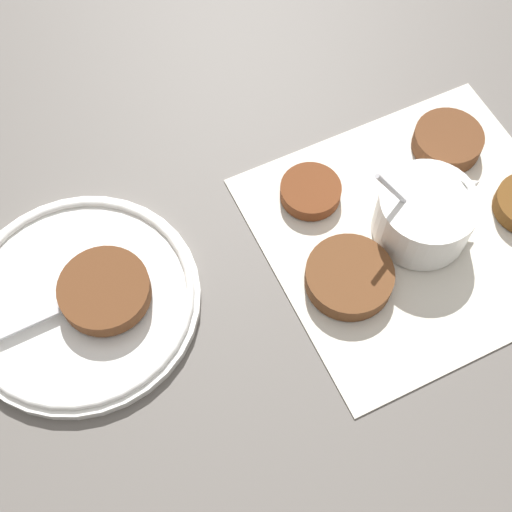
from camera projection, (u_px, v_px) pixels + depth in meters
The scene contains 9 objects.
ground_plane at pixel (434, 254), 0.71m from camera, with size 4.00×4.00×0.00m, color #605B56.
napkin at pixel (421, 229), 0.73m from camera, with size 0.32×0.29×0.00m.
sauce_bowl at pixel (427, 215), 0.70m from camera, with size 0.12×0.10×0.10m.
fritter_0 at pixel (448, 141), 0.76m from camera, with size 0.07×0.07×0.02m.
fritter_2 at pixel (311, 191), 0.74m from camera, with size 0.06×0.06×0.02m.
fritter_3 at pixel (349, 277), 0.69m from camera, with size 0.09×0.09×0.02m.
serving_plate at pixel (80, 299), 0.68m from camera, with size 0.23×0.23×0.02m.
fritter_on_plate at pixel (105, 291), 0.67m from camera, with size 0.09×0.09×0.02m.
fork at pixel (62, 306), 0.67m from camera, with size 0.19×0.03×0.00m.
Camera 1 is at (-0.31, -0.21, 0.63)m, focal length 50.00 mm.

